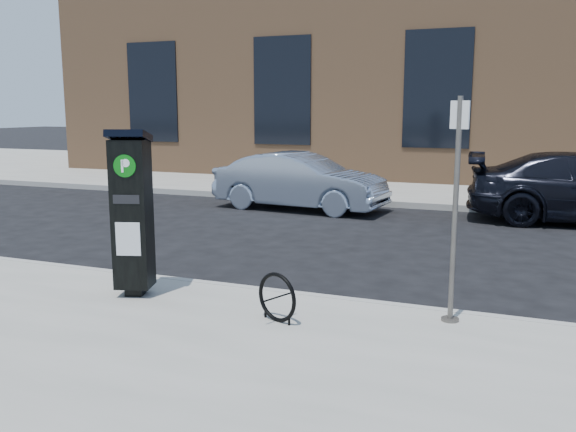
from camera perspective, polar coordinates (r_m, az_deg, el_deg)
The scene contains 9 objects.
ground at distance 7.78m, azimuth 0.50°, elevation -8.16°, with size 120.00×120.00×0.00m, color black.
sidewalk_far at distance 21.20m, azimuth 14.21°, elevation 3.34°, with size 60.00×12.00×0.15m, color gray.
curb_near at distance 7.74m, azimuth 0.45°, elevation -7.67°, with size 60.00×0.12×0.16m, color #9E9B93.
curb_far at distance 15.34m, azimuth 11.30°, elevation 1.00°, with size 60.00×0.12×0.16m, color #9E9B93.
building at distance 24.11m, azimuth 15.59°, elevation 13.75°, with size 28.00×10.05×8.25m.
parking_kiosk at distance 7.62m, azimuth -14.39°, elevation 0.41°, with size 0.57×0.53×2.04m.
sign_pole at distance 6.66m, azimuth 15.37°, elevation 0.31°, with size 0.20×0.19×2.41m.
bike_rack at distance 6.63m, azimuth -1.04°, elevation -7.64°, with size 0.53×0.25×0.55m.
car_silver at distance 14.78m, azimuth 1.14°, elevation 3.26°, with size 1.46×4.18×1.38m, color #8796AB.
Camera 1 is at (2.65, -6.90, 2.43)m, focal length 38.00 mm.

